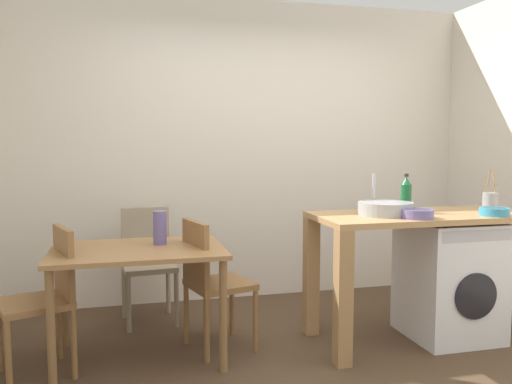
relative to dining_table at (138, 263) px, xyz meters
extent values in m
plane|color=#4C3826|center=(1.01, -0.50, -0.64)|extent=(5.46, 5.46, 0.00)
cube|color=silver|center=(1.01, 1.25, 0.71)|extent=(4.60, 0.10, 2.70)
cube|color=#9E7042|center=(0.00, 0.00, 0.08)|extent=(1.10, 0.76, 0.03)
cylinder|color=brown|center=(-0.50, -0.33, -0.29)|extent=(0.05, 0.05, 0.71)
cylinder|color=brown|center=(0.50, -0.33, -0.29)|extent=(0.05, 0.05, 0.71)
cylinder|color=brown|center=(-0.50, 0.33, -0.29)|extent=(0.05, 0.05, 0.71)
cylinder|color=brown|center=(0.50, 0.33, -0.29)|extent=(0.05, 0.05, 0.71)
cube|color=olive|center=(-0.62, -0.10, -0.19)|extent=(0.51, 0.51, 0.04)
cube|color=olive|center=(-0.45, -0.04, 0.03)|extent=(0.16, 0.37, 0.45)
cylinder|color=olive|center=(-0.73, -0.33, -0.42)|extent=(0.04, 0.04, 0.45)
cylinder|color=olive|center=(-0.39, -0.21, -0.42)|extent=(0.04, 0.04, 0.45)
cylinder|color=olive|center=(-0.51, 0.13, -0.42)|extent=(0.04, 0.04, 0.45)
cube|color=olive|center=(0.55, 0.05, -0.19)|extent=(0.49, 0.49, 0.04)
cube|color=olive|center=(0.38, 0.00, 0.03)|extent=(0.13, 0.38, 0.45)
cylinder|color=olive|center=(0.68, 0.27, -0.42)|extent=(0.04, 0.04, 0.45)
cylinder|color=olive|center=(0.77, -0.08, -0.42)|extent=(0.04, 0.04, 0.45)
cylinder|color=olive|center=(0.33, 0.18, -0.42)|extent=(0.04, 0.04, 0.45)
cylinder|color=olive|center=(0.42, -0.17, -0.42)|extent=(0.04, 0.04, 0.45)
cube|color=gray|center=(0.10, 0.70, -0.19)|extent=(0.44, 0.44, 0.04)
cube|color=gray|center=(0.08, 0.88, 0.03)|extent=(0.38, 0.07, 0.45)
cylinder|color=gray|center=(0.30, 0.54, -0.42)|extent=(0.04, 0.04, 0.45)
cylinder|color=gray|center=(-0.06, 0.50, -0.42)|extent=(0.04, 0.04, 0.45)
cylinder|color=gray|center=(0.26, 0.90, -0.42)|extent=(0.04, 0.04, 0.45)
cylinder|color=gray|center=(-0.10, 0.86, -0.42)|extent=(0.04, 0.04, 0.45)
cube|color=tan|center=(1.95, -0.14, 0.26)|extent=(1.50, 0.68, 0.04)
cube|color=#A07749|center=(1.25, -0.43, -0.20)|extent=(0.10, 0.10, 0.88)
cube|color=#A07749|center=(1.25, 0.15, -0.20)|extent=(0.10, 0.10, 0.88)
cube|color=silver|center=(2.21, -0.14, -0.21)|extent=(0.60, 0.60, 0.86)
cylinder|color=black|center=(2.21, -0.45, -0.26)|extent=(0.32, 0.02, 0.32)
cube|color=#B2B2B7|center=(2.21, -0.44, 0.16)|extent=(0.54, 0.01, 0.08)
cylinder|color=#9EA0A5|center=(1.69, -0.14, 0.32)|extent=(0.38, 0.38, 0.09)
cylinder|color=#B2B2B7|center=(1.69, 0.04, 0.42)|extent=(0.02, 0.02, 0.28)
cylinder|color=#19592D|center=(1.91, -0.04, 0.38)|extent=(0.08, 0.08, 0.20)
cone|color=#19592D|center=(1.91, -0.04, 0.51)|extent=(0.07, 0.07, 0.06)
cylinder|color=#262626|center=(1.91, -0.04, 0.55)|extent=(0.03, 0.03, 0.02)
cylinder|color=slate|center=(1.81, -0.34, 0.31)|extent=(0.22, 0.22, 0.06)
cylinder|color=#3D375B|center=(1.81, -0.34, 0.32)|extent=(0.18, 0.18, 0.03)
cylinder|color=gray|center=(2.58, -0.09, 0.34)|extent=(0.11, 0.11, 0.13)
cylinder|color=#99724C|center=(2.56, -0.08, 0.49)|extent=(0.01, 0.04, 0.18)
cylinder|color=#99724C|center=(2.60, -0.11, 0.49)|extent=(0.01, 0.05, 0.18)
cylinder|color=teal|center=(2.40, -0.36, 0.30)|extent=(0.20, 0.20, 0.05)
cylinder|color=#1E546B|center=(2.40, -0.36, 0.32)|extent=(0.16, 0.16, 0.03)
cylinder|color=slate|center=(0.15, 0.10, 0.21)|extent=(0.09, 0.09, 0.23)
cube|color=#B2B2B7|center=(1.90, -0.24, 0.28)|extent=(0.15, 0.06, 0.01)
cube|color=#262628|center=(1.90, -0.24, 0.28)|extent=(0.15, 0.06, 0.01)
camera|label=1|loc=(-0.08, -3.41, 0.77)|focal=36.51mm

